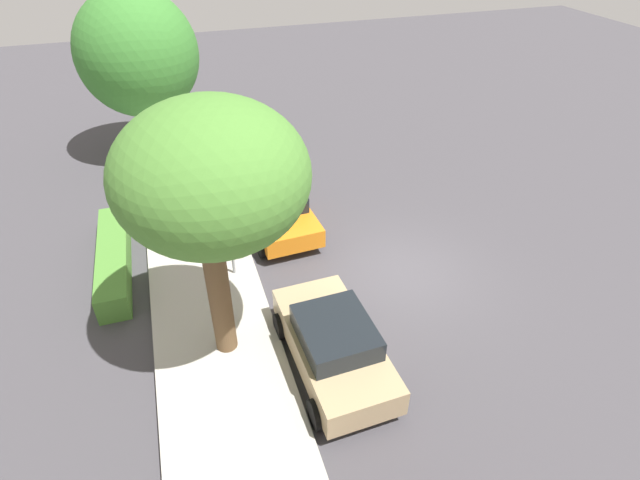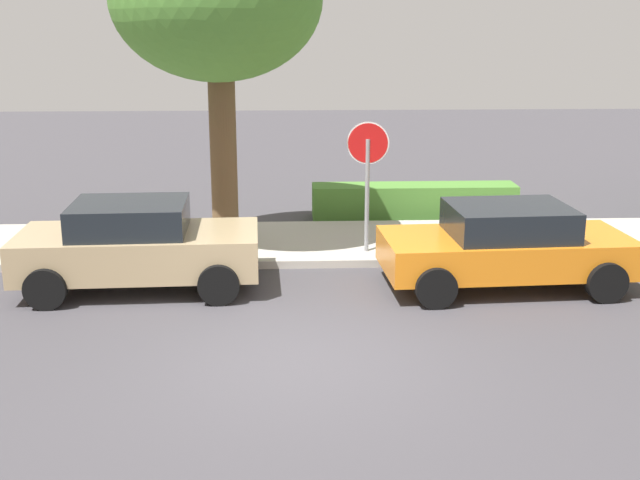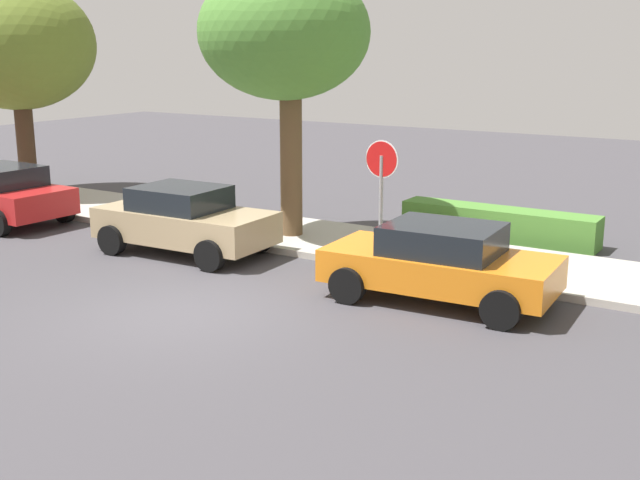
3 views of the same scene
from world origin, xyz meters
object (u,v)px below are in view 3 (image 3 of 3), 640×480
(street_tree_mid_block, at_px, (284,35))
(fire_hydrant, at_px, (466,262))
(parked_car_orange, at_px, (441,262))
(stop_sign, at_px, (381,180))
(street_tree_near_corner, at_px, (16,46))
(parked_car_tan, at_px, (184,220))

(street_tree_mid_block, xyz_separation_m, fire_hydrant, (4.62, -0.75, -4.18))
(parked_car_orange, bearing_deg, street_tree_mid_block, 155.24)
(stop_sign, distance_m, street_tree_near_corner, 12.44)
(parked_car_tan, bearing_deg, street_tree_mid_block, 58.55)
(stop_sign, bearing_deg, street_tree_mid_block, 170.58)
(parked_car_tan, distance_m, street_tree_near_corner, 9.36)
(stop_sign, relative_size, parked_car_tan, 0.65)
(street_tree_near_corner, height_order, fire_hydrant, street_tree_near_corner)
(street_tree_near_corner, bearing_deg, stop_sign, -4.55)
(parked_car_tan, xyz_separation_m, street_tree_near_corner, (-8.27, 2.55, 3.57))
(stop_sign, xyz_separation_m, street_tree_near_corner, (-12.13, 0.96, 2.60))
(stop_sign, height_order, street_tree_mid_block, street_tree_mid_block)
(parked_car_orange, height_order, street_tree_near_corner, street_tree_near_corner)
(stop_sign, distance_m, parked_car_tan, 4.28)
(parked_car_orange, distance_m, street_tree_near_corner, 14.91)
(street_tree_near_corner, xyz_separation_m, fire_hydrant, (14.12, -1.28, -3.95))
(street_tree_mid_block, bearing_deg, parked_car_tan, -121.45)
(parked_car_tan, xyz_separation_m, street_tree_mid_block, (1.23, 2.02, 3.81))
(parked_car_orange, xyz_separation_m, fire_hydrant, (-0.10, 1.43, -0.34))
(fire_hydrant, bearing_deg, parked_car_orange, -86.05)
(street_tree_near_corner, relative_size, fire_hydrant, 8.61)
(stop_sign, relative_size, street_tree_mid_block, 0.41)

